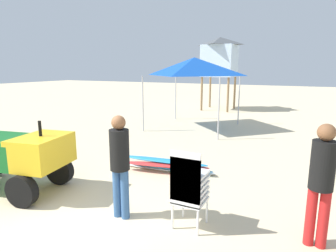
# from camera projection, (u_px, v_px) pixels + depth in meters

# --- Properties ---
(ground) EXTENTS (80.00, 80.00, 0.00)m
(ground) POSITION_uv_depth(u_px,v_px,m) (53.00, 238.00, 4.30)
(ground) COLOR beige
(utility_cart) EXTENTS (2.73, 1.70, 1.50)m
(utility_cart) POSITION_uv_depth(u_px,v_px,m) (9.00, 154.00, 5.84)
(utility_cart) COLOR #146023
(utility_cart) RESTS_ON ground
(stacked_plastic_chairs) EXTENTS (0.48, 0.48, 1.29)m
(stacked_plastic_chairs) POSITION_uv_depth(u_px,v_px,m) (188.00, 184.00, 4.41)
(stacked_plastic_chairs) COLOR white
(stacked_plastic_chairs) RESTS_ON ground
(surfboard_pile) EXTENTS (2.38, 0.91, 0.32)m
(surfboard_pile) POSITION_uv_depth(u_px,v_px,m) (167.00, 166.00, 7.00)
(surfboard_pile) COLOR white
(surfboard_pile) RESTS_ON ground
(lifeguard_near_left) EXTENTS (0.32, 0.32, 1.77)m
(lifeguard_near_left) POSITION_uv_depth(u_px,v_px,m) (321.00, 178.00, 3.92)
(lifeguard_near_left) COLOR red
(lifeguard_near_left) RESTS_ON ground
(lifeguard_near_center) EXTENTS (0.32, 0.32, 1.75)m
(lifeguard_near_center) POSITION_uv_depth(u_px,v_px,m) (120.00, 160.00, 4.71)
(lifeguard_near_center) COLOR #33598C
(lifeguard_near_center) RESTS_ON ground
(popup_canopy) EXTENTS (3.11, 3.11, 2.90)m
(popup_canopy) POSITION_uv_depth(u_px,v_px,m) (194.00, 66.00, 11.67)
(popup_canopy) COLOR #B2B2B7
(popup_canopy) RESTS_ON ground
(lifeguard_tower) EXTENTS (1.98, 1.98, 4.21)m
(lifeguard_tower) POSITION_uv_depth(u_px,v_px,m) (220.00, 57.00, 16.78)
(lifeguard_tower) COLOR olive
(lifeguard_tower) RESTS_ON ground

